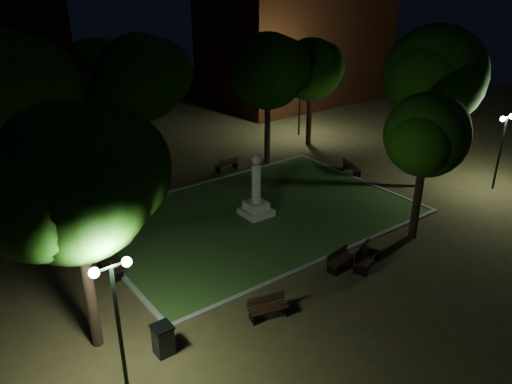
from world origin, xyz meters
TOP-DOWN VIEW (x-y plane):
  - ground at (0.00, 0.00)m, footprint 80.00×80.00m
  - lawn at (0.00, 2.00)m, footprint 15.00×10.00m
  - lawn_kerb at (0.00, 2.00)m, footprint 15.40×10.40m
  - monument at (0.00, 2.00)m, footprint 1.40×1.40m
  - building_far at (18.00, 20.00)m, footprint 16.00×10.00m
  - tree_west at (-9.70, -2.39)m, footprint 5.79×4.73m
  - tree_north_wl at (-3.12, 7.21)m, footprint 5.30×4.33m
  - tree_north_er at (5.27, 7.71)m, footprint 5.61×4.58m
  - tree_ne at (9.83, 8.85)m, footprint 5.11×4.18m
  - tree_east at (9.82, -0.59)m, footprint 6.56×5.35m
  - tree_se at (4.57, -4.08)m, footprint 4.45×3.63m
  - tree_far_north at (-3.64, 11.59)m, footprint 5.86×4.79m
  - lamppost_sw at (-9.78, -4.65)m, footprint 1.18×0.28m
  - lamppost_se at (12.81, -3.25)m, footprint 1.18×0.28m
  - lamppost_ne at (10.65, 10.91)m, footprint 1.18×0.28m
  - bench_near_left at (-0.06, -3.90)m, footprint 1.46×0.69m
  - bench_near_right at (0.84, -4.45)m, footprint 1.74×1.13m
  - bench_west_near at (-4.44, -4.63)m, footprint 1.53×0.84m
  - bench_left_side at (-7.82, 1.34)m, footprint 0.61×1.53m
  - bench_right_side at (8.03, 3.13)m, footprint 0.94×1.55m
  - bench_far_side at (2.29, 8.06)m, footprint 1.47×0.56m
  - trash_bin at (-8.25, -4.09)m, footprint 0.63×0.63m
  - bicycle at (-8.88, 3.33)m, footprint 1.72×0.64m

SIDE VIEW (x-z plane):
  - ground at x=0.00m, z-range 0.00..0.00m
  - lawn at x=0.00m, z-range 0.00..0.08m
  - lawn_kerb at x=0.00m, z-range 0.00..0.12m
  - bench_near_left at x=-0.06m, z-range -0.02..0.75m
  - bench_west_near at x=-4.44m, z-range -0.02..0.77m
  - bench_far_side at x=2.29m, z-range -0.02..0.78m
  - bench_right_side at x=8.03m, z-range -0.02..0.78m
  - bench_left_side at x=-7.82m, z-range -0.02..0.80m
  - bench_near_right at x=0.84m, z-range -0.03..0.88m
  - bicycle at x=-8.88m, z-range 0.00..0.90m
  - trash_bin at x=-8.25m, z-range 0.01..1.09m
  - monument at x=0.00m, z-range -0.64..2.56m
  - lamppost_se at x=12.81m, z-range 0.87..5.13m
  - lamppost_sw at x=-9.78m, z-range 0.87..5.13m
  - lamppost_ne at x=10.65m, z-range 0.90..5.50m
  - tree_se at x=4.57m, z-range 1.54..8.29m
  - tree_ne at x=9.83m, z-range 1.56..8.87m
  - tree_far_north at x=-3.64m, z-range 1.60..9.61m
  - tree_west at x=-9.70m, z-range 1.70..9.83m
  - tree_north_er at x=5.27m, z-range 1.75..9.83m
  - building_far at x=18.00m, z-range 0.00..12.00m
  - tree_east at x=9.82m, z-range 1.78..10.71m
  - tree_north_wl at x=-3.12m, z-range 2.13..10.75m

